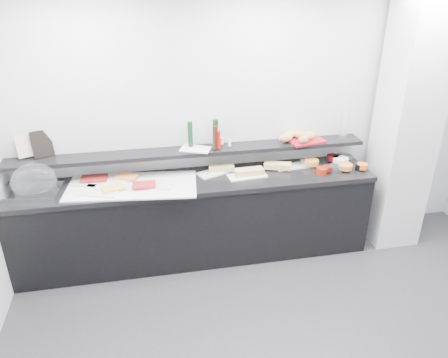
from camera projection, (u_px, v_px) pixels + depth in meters
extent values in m
cube|color=silver|center=(256.00, 122.00, 4.52)|extent=(5.00, 0.02, 2.70)
cube|color=silver|center=(407.00, 124.00, 4.47)|extent=(0.50, 0.50, 2.70)
cube|color=black|center=(196.00, 220.00, 4.54)|extent=(3.60, 0.60, 0.85)
cube|color=black|center=(195.00, 182.00, 4.34)|extent=(3.62, 0.62, 0.05)
cube|color=black|center=(191.00, 151.00, 4.38)|extent=(3.60, 0.25, 0.04)
cube|color=#AEB1B5|center=(32.00, 191.00, 4.05)|extent=(0.56, 0.41, 0.04)
ellipsoid|color=silver|center=(34.00, 181.00, 4.02)|extent=(0.46, 0.36, 0.34)
cube|color=silver|center=(132.00, 186.00, 4.19)|extent=(1.28, 0.72, 0.01)
cube|color=silver|center=(85.00, 183.00, 4.21)|extent=(0.31, 0.26, 0.01)
cube|color=maroon|center=(94.00, 178.00, 4.26)|extent=(0.26, 0.17, 0.02)
cube|color=white|center=(116.00, 178.00, 4.31)|extent=(0.32, 0.22, 0.01)
cube|color=orange|center=(126.00, 177.00, 4.29)|extent=(0.24, 0.19, 0.02)
cube|color=white|center=(101.00, 191.00, 4.06)|extent=(0.40, 0.33, 0.01)
cube|color=#D7AF53|center=(113.00, 188.00, 4.07)|extent=(0.24, 0.20, 0.02)
cube|color=silver|center=(157.00, 184.00, 4.19)|extent=(0.37, 0.30, 0.01)
cube|color=maroon|center=(144.00, 185.00, 4.13)|extent=(0.22, 0.15, 0.02)
cube|color=white|center=(216.00, 172.00, 4.47)|extent=(0.42, 0.30, 0.01)
cube|color=tan|center=(222.00, 168.00, 4.47)|extent=(0.27, 0.14, 0.06)
cylinder|color=#ABAEB2|center=(210.00, 173.00, 4.42)|extent=(0.15, 0.08, 0.01)
cube|color=white|center=(247.00, 176.00, 4.39)|extent=(0.40, 0.20, 0.01)
cube|color=tan|center=(249.00, 172.00, 4.39)|extent=(0.29, 0.12, 0.06)
cylinder|color=silver|center=(245.00, 176.00, 4.36)|extent=(0.16, 0.04, 0.01)
cube|color=silver|center=(291.00, 166.00, 4.59)|extent=(0.36, 0.19, 0.01)
cube|color=#DDB273|center=(278.00, 166.00, 4.52)|extent=(0.30, 0.20, 0.06)
cylinder|color=silver|center=(276.00, 168.00, 4.53)|extent=(0.15, 0.08, 0.01)
cylinder|color=white|center=(308.00, 164.00, 4.59)|extent=(0.20, 0.20, 0.07)
cylinder|color=orange|center=(312.00, 162.00, 4.60)|extent=(0.19, 0.19, 0.05)
cylinder|color=black|center=(337.00, 159.00, 4.70)|extent=(0.18, 0.18, 0.07)
cylinder|color=#540C0F|center=(333.00, 158.00, 4.71)|extent=(0.15, 0.15, 0.05)
cylinder|color=white|center=(344.00, 159.00, 4.71)|extent=(0.22, 0.22, 0.07)
cylinder|color=white|center=(341.00, 160.00, 4.65)|extent=(0.20, 0.20, 0.05)
cylinder|color=maroon|center=(322.00, 171.00, 4.42)|extent=(0.11, 0.11, 0.07)
cylinder|color=#5F0F0D|center=(327.00, 168.00, 4.45)|extent=(0.12, 0.12, 0.05)
cylinder|color=white|center=(336.00, 168.00, 4.48)|extent=(0.17, 0.17, 0.07)
cylinder|color=orange|center=(345.00, 166.00, 4.50)|extent=(0.19, 0.19, 0.05)
cylinder|color=black|center=(360.00, 167.00, 4.52)|extent=(0.12, 0.12, 0.07)
cylinder|color=#D0621C|center=(362.00, 166.00, 4.51)|extent=(0.11, 0.11, 0.05)
cube|color=black|center=(42.00, 144.00, 4.16)|extent=(0.20, 0.14, 0.26)
cube|color=#CFA295|center=(26.00, 146.00, 4.12)|extent=(0.19, 0.11, 0.22)
cube|color=white|center=(196.00, 149.00, 4.37)|extent=(0.34, 0.28, 0.01)
cylinder|color=#0E3417|center=(190.00, 134.00, 4.36)|extent=(0.06, 0.06, 0.26)
cylinder|color=#38110A|center=(215.00, 138.00, 4.30)|extent=(0.06, 0.06, 0.24)
cylinder|color=#0D3311|center=(216.00, 133.00, 4.38)|extent=(0.07, 0.07, 0.28)
cylinder|color=red|center=(218.00, 140.00, 4.34)|extent=(0.06, 0.06, 0.18)
cylinder|color=white|center=(229.00, 143.00, 4.41)|extent=(0.04, 0.04, 0.07)
cylinder|color=white|center=(222.00, 141.00, 4.46)|extent=(0.04, 0.04, 0.07)
cube|color=maroon|center=(305.00, 140.00, 4.58)|extent=(0.42, 0.33, 0.02)
ellipsoid|color=gold|center=(289.00, 134.00, 4.59)|extent=(0.17, 0.14, 0.08)
ellipsoid|color=tan|center=(300.00, 135.00, 4.59)|extent=(0.14, 0.11, 0.08)
ellipsoid|color=#C3784A|center=(296.00, 133.00, 4.62)|extent=(0.13, 0.10, 0.08)
ellipsoid|color=#B57C45|center=(285.00, 138.00, 4.49)|extent=(0.14, 0.09, 0.08)
ellipsoid|color=#AB7E41|center=(304.00, 139.00, 4.46)|extent=(0.14, 0.11, 0.08)
ellipsoid|color=#BA8247|center=(310.00, 136.00, 4.55)|extent=(0.12, 0.08, 0.08)
ellipsoid|color=tan|center=(286.00, 137.00, 4.52)|extent=(0.15, 0.11, 0.08)
ellipsoid|color=tan|center=(309.00, 135.00, 4.57)|extent=(0.13, 0.08, 0.08)
cylinder|color=white|center=(344.00, 125.00, 4.60)|extent=(0.11, 0.11, 0.30)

